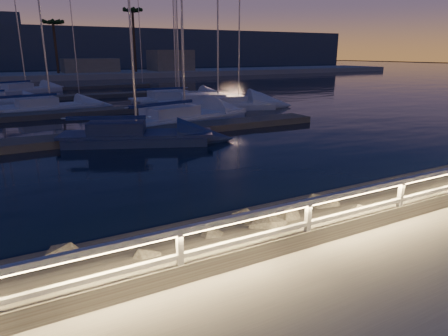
{
  "coord_description": "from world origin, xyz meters",
  "views": [
    {
      "loc": [
        -7.46,
        -6.13,
        4.09
      ],
      "look_at": [
        -1.88,
        4.0,
        0.72
      ],
      "focal_mm": 32.0,
      "sensor_mm": 36.0,
      "label": 1
    }
  ],
  "objects_px": {
    "sailboat_b": "(133,135)",
    "sailboat_g": "(236,104)",
    "sailboat_f": "(48,107)",
    "sailboat_l": "(177,98)",
    "sailboat_d": "(182,116)",
    "sailboat_h": "(215,103)",
    "guard_rail": "(371,197)",
    "sailboat_k": "(25,89)"
  },
  "relations": [
    {
      "from": "sailboat_b",
      "to": "sailboat_g",
      "type": "distance_m",
      "value": 14.79
    },
    {
      "from": "sailboat_f",
      "to": "sailboat_l",
      "type": "relative_size",
      "value": 0.88
    },
    {
      "from": "sailboat_b",
      "to": "sailboat_d",
      "type": "relative_size",
      "value": 0.83
    },
    {
      "from": "sailboat_d",
      "to": "sailboat_h",
      "type": "height_order",
      "value": "sailboat_h"
    },
    {
      "from": "guard_rail",
      "to": "sailboat_d",
      "type": "distance_m",
      "value": 19.31
    },
    {
      "from": "guard_rail",
      "to": "sailboat_l",
      "type": "bearing_deg",
      "value": 76.37
    },
    {
      "from": "sailboat_f",
      "to": "sailboat_g",
      "type": "relative_size",
      "value": 1.04
    },
    {
      "from": "guard_rail",
      "to": "sailboat_d",
      "type": "height_order",
      "value": "sailboat_d"
    },
    {
      "from": "sailboat_h",
      "to": "sailboat_b",
      "type": "bearing_deg",
      "value": -116.68
    },
    {
      "from": "guard_rail",
      "to": "sailboat_g",
      "type": "height_order",
      "value": "sailboat_g"
    },
    {
      "from": "sailboat_f",
      "to": "sailboat_k",
      "type": "relative_size",
      "value": 0.97
    },
    {
      "from": "sailboat_k",
      "to": "sailboat_d",
      "type": "bearing_deg",
      "value": -98.95
    },
    {
      "from": "guard_rail",
      "to": "sailboat_l",
      "type": "relative_size",
      "value": 2.82
    },
    {
      "from": "guard_rail",
      "to": "sailboat_h",
      "type": "distance_m",
      "value": 25.68
    },
    {
      "from": "sailboat_h",
      "to": "sailboat_d",
      "type": "bearing_deg",
      "value": -116.4
    },
    {
      "from": "sailboat_h",
      "to": "sailboat_k",
      "type": "xyz_separation_m",
      "value": [
        -13.39,
        23.15,
        -0.03
      ]
    },
    {
      "from": "guard_rail",
      "to": "sailboat_f",
      "type": "relative_size",
      "value": 3.21
    },
    {
      "from": "sailboat_g",
      "to": "sailboat_h",
      "type": "xyz_separation_m",
      "value": [
        -1.67,
        0.78,
        0.05
      ]
    },
    {
      "from": "guard_rail",
      "to": "sailboat_b",
      "type": "relative_size",
      "value": 3.28
    },
    {
      "from": "guard_rail",
      "to": "sailboat_b",
      "type": "xyz_separation_m",
      "value": [
        -1.59,
        14.42,
        -0.93
      ]
    },
    {
      "from": "sailboat_f",
      "to": "sailboat_h",
      "type": "distance_m",
      "value": 13.53
    },
    {
      "from": "sailboat_h",
      "to": "sailboat_k",
      "type": "relative_size",
      "value": 1.2
    },
    {
      "from": "sailboat_h",
      "to": "sailboat_g",
      "type": "bearing_deg",
      "value": -5.95
    },
    {
      "from": "sailboat_d",
      "to": "guard_rail",
      "type": "bearing_deg",
      "value": -114.78
    },
    {
      "from": "sailboat_g",
      "to": "sailboat_h",
      "type": "bearing_deg",
      "value": 155.77
    },
    {
      "from": "sailboat_b",
      "to": "sailboat_f",
      "type": "distance_m",
      "value": 14.71
    },
    {
      "from": "sailboat_f",
      "to": "sailboat_g",
      "type": "xyz_separation_m",
      "value": [
        14.38,
        -5.43,
        -0.03
      ]
    },
    {
      "from": "sailboat_g",
      "to": "sailboat_l",
      "type": "relative_size",
      "value": 0.84
    },
    {
      "from": "sailboat_f",
      "to": "sailboat_l",
      "type": "height_order",
      "value": "sailboat_l"
    },
    {
      "from": "sailboat_d",
      "to": "sailboat_l",
      "type": "distance_m",
      "value": 11.41
    },
    {
      "from": "guard_rail",
      "to": "sailboat_f",
      "type": "distance_m",
      "value": 29.22
    },
    {
      "from": "sailboat_h",
      "to": "sailboat_k",
      "type": "height_order",
      "value": "sailboat_h"
    },
    {
      "from": "sailboat_g",
      "to": "sailboat_l",
      "type": "bearing_deg",
      "value": 115.63
    },
    {
      "from": "sailboat_f",
      "to": "sailboat_l",
      "type": "xyz_separation_m",
      "value": [
        11.47,
        0.82,
        -0.0
      ]
    },
    {
      "from": "sailboat_d",
      "to": "sailboat_g",
      "type": "xyz_separation_m",
      "value": [
        6.94,
        4.43,
        -0.04
      ]
    },
    {
      "from": "sailboat_f",
      "to": "sailboat_h",
      "type": "height_order",
      "value": "sailboat_h"
    },
    {
      "from": "guard_rail",
      "to": "sailboat_f",
      "type": "bearing_deg",
      "value": 98.39
    },
    {
      "from": "guard_rail",
      "to": "sailboat_g",
      "type": "xyz_separation_m",
      "value": [
        10.11,
        23.46,
        -0.96
      ]
    },
    {
      "from": "sailboat_g",
      "to": "sailboat_k",
      "type": "height_order",
      "value": "sailboat_k"
    },
    {
      "from": "sailboat_b",
      "to": "sailboat_f",
      "type": "xyz_separation_m",
      "value": [
        -2.67,
        14.47,
        0.01
      ]
    },
    {
      "from": "sailboat_l",
      "to": "sailboat_b",
      "type": "bearing_deg",
      "value": -119.77
    },
    {
      "from": "sailboat_d",
      "to": "sailboat_h",
      "type": "distance_m",
      "value": 7.41
    }
  ]
}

